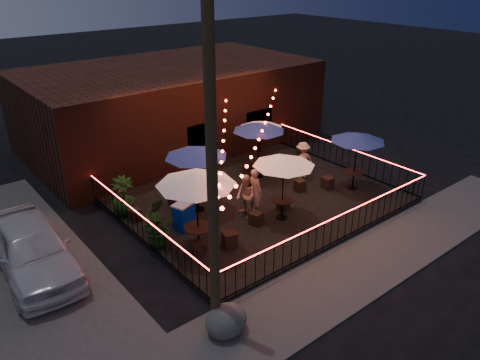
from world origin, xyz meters
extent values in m
plane|color=black|center=(0.00, 0.00, 0.00)|extent=(110.00, 110.00, 0.00)
cube|color=black|center=(0.00, 2.00, 0.07)|extent=(10.00, 8.00, 0.15)
cube|color=#45413F|center=(0.00, -3.25, 0.03)|extent=(18.00, 2.50, 0.05)
cube|color=#3E1A11|center=(1.00, 10.00, 2.00)|extent=(14.00, 8.00, 4.00)
cube|color=black|center=(0.00, 6.12, 1.10)|extent=(1.20, 0.24, 2.20)
cube|color=black|center=(3.50, 6.12, 1.60)|extent=(1.60, 0.24, 1.20)
cylinder|color=#382617|center=(-5.40, -2.60, 4.00)|extent=(0.26, 0.26, 8.00)
cube|color=black|center=(0.00, -2.00, 0.23)|extent=(10.00, 0.04, 0.04)
cube|color=black|center=(0.00, -2.00, 1.15)|extent=(10.00, 0.04, 0.04)
cube|color=#FF1F22|center=(0.00, -2.00, 1.18)|extent=(10.00, 0.03, 0.02)
cube|color=black|center=(-5.00, 2.00, 0.23)|extent=(0.04, 8.00, 0.04)
cube|color=black|center=(-5.00, 2.00, 1.15)|extent=(0.04, 8.00, 0.04)
cube|color=#FF1F22|center=(-5.00, 2.00, 1.18)|extent=(0.03, 8.00, 0.02)
cube|color=black|center=(5.00, 2.00, 0.23)|extent=(0.04, 8.00, 0.04)
cube|color=black|center=(5.00, 2.00, 1.15)|extent=(0.04, 8.00, 0.04)
cube|color=#FF1F22|center=(5.00, 2.00, 1.18)|extent=(0.03, 8.00, 0.02)
cylinder|color=black|center=(-3.80, 0.53, 0.17)|extent=(0.50, 0.50, 0.03)
cylinder|color=black|center=(-3.80, 0.53, 0.57)|extent=(0.07, 0.07, 0.81)
cylinder|color=black|center=(-3.80, 0.53, 0.98)|extent=(0.90, 0.90, 0.05)
cylinder|color=black|center=(-3.80, 0.53, 1.50)|extent=(0.05, 0.05, 2.70)
cone|color=white|center=(-3.80, 0.53, 2.68)|extent=(2.92, 2.92, 0.39)
cylinder|color=black|center=(-2.29, 2.78, 0.17)|extent=(0.46, 0.46, 0.03)
cylinder|color=black|center=(-2.29, 2.78, 0.53)|extent=(0.06, 0.06, 0.75)
cylinder|color=black|center=(-2.29, 2.78, 0.92)|extent=(0.83, 0.83, 0.04)
cylinder|color=black|center=(-2.29, 2.78, 1.39)|extent=(0.05, 0.05, 2.49)
cone|color=navy|center=(-2.29, 2.78, 2.48)|extent=(2.86, 2.86, 0.36)
cylinder|color=black|center=(-0.27, 0.38, 0.16)|extent=(0.44, 0.44, 0.03)
cylinder|color=black|center=(-0.27, 0.38, 0.52)|extent=(0.06, 0.06, 0.72)
cylinder|color=black|center=(-0.27, 0.38, 0.89)|extent=(0.80, 0.80, 0.04)
cylinder|color=black|center=(-0.27, 0.38, 1.34)|extent=(0.04, 0.04, 2.39)
cone|color=white|center=(-0.27, 0.38, 2.39)|extent=(2.52, 2.52, 0.35)
cylinder|color=black|center=(1.43, 3.66, 0.17)|extent=(0.44, 0.44, 0.03)
cylinder|color=black|center=(1.43, 3.66, 0.52)|extent=(0.06, 0.06, 0.72)
cylinder|color=black|center=(1.43, 3.66, 0.89)|extent=(0.80, 0.80, 0.04)
cylinder|color=black|center=(1.43, 3.66, 1.35)|extent=(0.04, 0.04, 2.41)
cone|color=navy|center=(1.43, 3.66, 2.41)|extent=(2.89, 2.89, 0.35)
cylinder|color=black|center=(3.70, 0.35, 0.16)|extent=(0.44, 0.44, 0.03)
cylinder|color=black|center=(3.70, 0.35, 0.52)|extent=(0.06, 0.06, 0.71)
cylinder|color=black|center=(3.70, 0.35, 0.88)|extent=(0.79, 0.79, 0.04)
cylinder|color=black|center=(3.70, 0.35, 1.34)|extent=(0.04, 0.04, 2.38)
cone|color=navy|center=(3.70, 0.35, 2.38)|extent=(2.69, 2.69, 0.35)
cylinder|color=black|center=(2.22, 4.42, 0.16)|extent=(0.39, 0.39, 0.03)
cylinder|color=black|center=(2.22, 4.42, 0.48)|extent=(0.05, 0.05, 0.64)
cylinder|color=black|center=(2.22, 4.42, 0.81)|extent=(0.71, 0.71, 0.04)
cylinder|color=black|center=(2.22, 4.42, 1.22)|extent=(0.04, 0.04, 2.14)
cone|color=white|center=(2.22, 4.42, 2.15)|extent=(2.48, 2.48, 0.31)
cube|color=black|center=(-3.99, 0.33, 0.37)|extent=(0.43, 0.43, 0.43)
cube|color=black|center=(-2.90, 0.08, 0.41)|extent=(0.53, 0.53, 0.51)
cube|color=black|center=(-4.51, 3.55, 0.37)|extent=(0.37, 0.37, 0.44)
cube|color=black|center=(-2.78, 3.64, 0.41)|extent=(0.48, 0.48, 0.51)
cube|color=black|center=(-1.31, 0.61, 0.38)|extent=(0.46, 0.46, 0.46)
cube|color=black|center=(0.26, 0.87, 0.37)|extent=(0.45, 0.45, 0.44)
cube|color=black|center=(-0.18, 4.40, 0.36)|extent=(0.47, 0.47, 0.42)
cube|color=black|center=(1.30, 4.11, 0.38)|extent=(0.45, 0.45, 0.46)
cube|color=black|center=(1.84, 1.54, 0.38)|extent=(0.42, 0.42, 0.45)
cube|color=black|center=(2.89, 0.98, 0.39)|extent=(0.43, 0.43, 0.48)
cube|color=black|center=(2.12, 3.96, 0.40)|extent=(0.51, 0.51, 0.49)
cube|color=black|center=(4.46, 4.04, 0.37)|extent=(0.49, 0.49, 0.44)
imported|color=beige|center=(-0.77, 1.28, 1.03)|extent=(0.43, 0.65, 1.77)
imported|color=#D4A78F|center=(-1.23, 1.29, 0.96)|extent=(0.72, 0.87, 1.62)
imported|color=tan|center=(2.84, 2.41, 0.95)|extent=(1.14, 0.80, 1.60)
imported|color=#14350F|center=(-4.60, 1.60, 0.76)|extent=(1.39, 1.32, 1.22)
imported|color=#1E3B13|center=(-4.25, 2.53, 0.76)|extent=(0.82, 0.75, 1.21)
imported|color=#153D12|center=(-4.60, 4.21, 0.88)|extent=(0.97, 0.97, 1.45)
cube|color=#052DA8|center=(-3.43, 1.98, 0.61)|extent=(0.81, 0.68, 0.92)
cube|color=silver|center=(-3.43, 1.98, 1.09)|extent=(0.87, 0.74, 0.06)
ellipsoid|color=#464641|center=(-5.29, -2.89, 0.39)|extent=(1.22, 1.12, 0.78)
imported|color=silver|center=(-8.22, 2.83, 0.83)|extent=(2.17, 4.98, 1.67)
camera|label=1|loc=(-10.76, -10.24, 8.58)|focal=35.00mm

